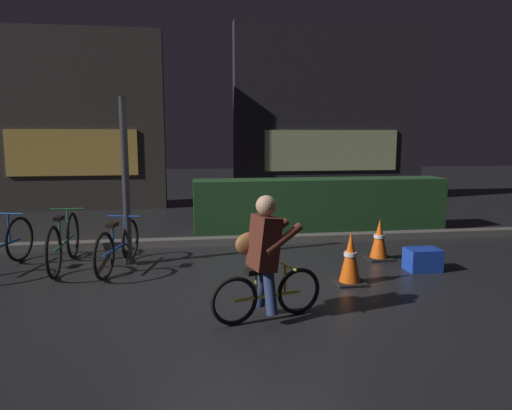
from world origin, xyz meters
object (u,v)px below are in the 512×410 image
object	(u,v)px
street_post	(126,182)
parked_bike_center_left	(118,246)
traffic_cone_near	(350,259)
cyclist	(264,258)
blue_crate	(423,260)
traffic_cone_far	(379,240)
parked_bike_left_mid	(64,242)

from	to	relation	value
street_post	parked_bike_center_left	size ratio (longest dim) A/B	1.56
traffic_cone_near	cyclist	distance (m)	1.58
traffic_cone_near	blue_crate	xyz separation A→B (m)	(1.17, 0.40, -0.17)
blue_crate	cyclist	bearing A→B (deg)	-150.68
parked_bike_center_left	traffic_cone_near	world-z (taller)	parked_bike_center_left
street_post	traffic_cone_far	xyz separation A→B (m)	(3.62, -0.27, -0.87)
cyclist	parked_bike_center_left	bearing A→B (deg)	114.70
parked_bike_left_mid	traffic_cone_near	bearing A→B (deg)	-109.24
traffic_cone_near	traffic_cone_far	bearing A→B (deg)	51.85
street_post	cyclist	world-z (taller)	street_post
cyclist	traffic_cone_far	bearing A→B (deg)	28.38
cyclist	blue_crate	bearing A→B (deg)	13.57
parked_bike_left_mid	traffic_cone_far	bearing A→B (deg)	-93.15
blue_crate	street_post	bearing A→B (deg)	167.24
traffic_cone_near	parked_bike_center_left	bearing A→B (deg)	160.47
parked_bike_left_mid	traffic_cone_far	distance (m)	4.48
blue_crate	cyclist	xyz separation A→B (m)	(-2.39, -1.34, 0.48)
traffic_cone_far	cyclist	distance (m)	2.86
parked_bike_left_mid	cyclist	world-z (taller)	cyclist
parked_bike_center_left	traffic_cone_near	distance (m)	3.09
blue_crate	parked_bike_center_left	bearing A→B (deg)	171.18
street_post	parked_bike_left_mid	size ratio (longest dim) A/B	1.36
traffic_cone_near	cyclist	size ratio (longest dim) A/B	0.53
street_post	parked_bike_center_left	world-z (taller)	street_post
traffic_cone_near	street_post	bearing A→B (deg)	155.15
blue_crate	traffic_cone_far	bearing A→B (deg)	119.06
parked_bike_center_left	blue_crate	world-z (taller)	parked_bike_center_left
parked_bike_left_mid	blue_crate	xyz separation A→B (m)	(4.83, -0.84, -0.21)
blue_crate	cyclist	size ratio (longest dim) A/B	0.35
street_post	parked_bike_center_left	bearing A→B (deg)	-110.67
street_post	traffic_cone_near	bearing A→B (deg)	-24.85
street_post	cyclist	xyz separation A→B (m)	(1.58, -2.24, -0.54)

